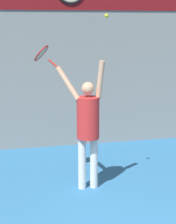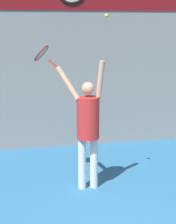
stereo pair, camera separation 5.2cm
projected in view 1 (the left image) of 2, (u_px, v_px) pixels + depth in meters
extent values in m
cube|color=gray|center=(61.00, 33.00, 8.66)|extent=(18.00, 0.10, 5.00)
cylinder|color=white|center=(82.00, 163.00, 6.72)|extent=(0.13, 0.13, 0.87)
cylinder|color=white|center=(94.00, 163.00, 6.76)|extent=(0.13, 0.13, 0.87)
cylinder|color=red|center=(88.00, 118.00, 6.57)|extent=(0.37, 0.37, 0.68)
sphere|color=#D8A884|center=(88.00, 88.00, 6.47)|extent=(0.21, 0.21, 0.21)
cylinder|color=#D8A884|center=(100.00, 80.00, 6.46)|extent=(0.18, 0.17, 0.62)
cylinder|color=#D8A884|center=(68.00, 83.00, 6.49)|extent=(0.40, 0.35, 0.55)
cylinder|color=red|center=(53.00, 63.00, 6.52)|extent=(0.17, 0.10, 0.15)
torus|color=red|center=(41.00, 53.00, 6.52)|extent=(0.35, 0.40, 0.27)
cylinder|color=beige|center=(41.00, 53.00, 6.52)|extent=(0.29, 0.34, 0.22)
sphere|color=#CCDB2D|center=(107.00, 16.00, 6.17)|extent=(0.07, 0.07, 0.07)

